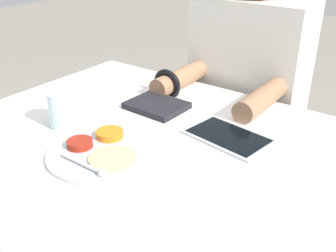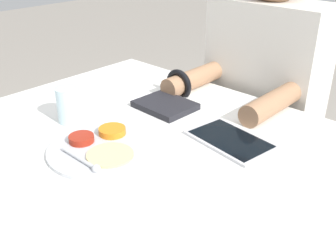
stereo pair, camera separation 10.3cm
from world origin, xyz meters
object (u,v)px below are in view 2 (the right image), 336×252
red_notebook (165,106)px  person_diner (258,124)px  drinking_glass (70,105)px  thali_tray (102,147)px  tablet_device (230,140)px

red_notebook → person_diner: (0.11, 0.42, -0.18)m
red_notebook → drinking_glass: size_ratio=1.69×
thali_tray → red_notebook: size_ratio=1.60×
person_diner → thali_tray: bearing=-93.9°
drinking_glass → thali_tray: bearing=-12.1°
red_notebook → tablet_device: 0.29m
tablet_device → drinking_glass: size_ratio=2.34×
tablet_device → thali_tray: bearing=-129.5°
tablet_device → person_diner: (-0.17, 0.46, -0.18)m
drinking_glass → person_diner: bearing=69.5°
red_notebook → person_diner: 0.47m
thali_tray → red_notebook: thali_tray is taller
red_notebook → tablet_device: (0.28, -0.04, -0.00)m
thali_tray → drinking_glass: (-0.20, 0.04, 0.05)m
red_notebook → tablet_device: size_ratio=0.72×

